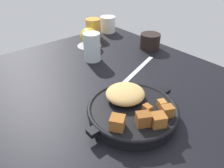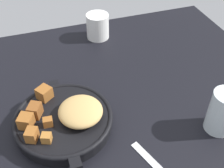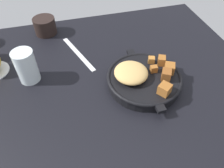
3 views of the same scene
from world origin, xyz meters
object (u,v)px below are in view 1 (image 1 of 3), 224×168
object	(u,v)px
red_apple	(89,37)
butter_knife	(139,68)
water_glass_tall	(92,47)
ceramic_mug_white	(108,24)
juice_glass_amber	(93,28)
coffee_mug_dark	(150,41)
cast_iron_skillet	(132,109)

from	to	relation	value
red_apple	butter_knife	world-z (taller)	red_apple
red_apple	water_glass_tall	bearing A→B (deg)	-119.19
butter_knife	water_glass_tall	distance (cm)	19.72
butter_knife	ceramic_mug_white	world-z (taller)	ceramic_mug_white
butter_knife	juice_glass_amber	distance (cm)	37.69
ceramic_mug_white	coffee_mug_dark	xyz separation A→B (cm)	(0.47, -28.41, -0.67)
red_apple	water_glass_tall	distance (cm)	13.97
ceramic_mug_white	water_glass_tall	xyz separation A→B (cm)	(-25.18, -21.81, 1.46)
butter_knife	juice_glass_amber	bearing A→B (deg)	61.77
coffee_mug_dark	juice_glass_amber	distance (cm)	28.81
coffee_mug_dark	water_glass_tall	xyz separation A→B (cm)	(-25.65, 6.60, 2.13)
red_apple	cast_iron_skillet	bearing A→B (deg)	-111.62
coffee_mug_dark	juice_glass_amber	size ratio (longest dim) A/B	0.95
butter_knife	cast_iron_skillet	bearing A→B (deg)	-158.77
ceramic_mug_white	red_apple	bearing A→B (deg)	-152.32
cast_iron_skillet	butter_knife	xyz separation A→B (cm)	(20.27, 17.10, -2.36)
cast_iron_skillet	coffee_mug_dark	size ratio (longest dim) A/B	3.23
butter_knife	water_glass_tall	xyz separation A→B (cm)	(-8.78, 16.87, 5.20)
red_apple	ceramic_mug_white	size ratio (longest dim) A/B	0.98
juice_glass_amber	water_glass_tall	world-z (taller)	water_glass_tall
butter_knife	coffee_mug_dark	world-z (taller)	coffee_mug_dark
cast_iron_skillet	juice_glass_amber	world-z (taller)	juice_glass_amber
ceramic_mug_white	butter_knife	bearing A→B (deg)	-112.98
red_apple	juice_glass_amber	world-z (taller)	juice_glass_amber
water_glass_tall	butter_knife	bearing A→B (deg)	-62.51
ceramic_mug_white	coffee_mug_dark	bearing A→B (deg)	-89.05
butter_knife	red_apple	bearing A→B (deg)	75.00
cast_iron_skillet	butter_knife	world-z (taller)	cast_iron_skillet
juice_glass_amber	water_glass_tall	bearing A→B (deg)	-126.47
red_apple	juice_glass_amber	bearing A→B (deg)	44.52
coffee_mug_dark	water_glass_tall	bearing A→B (deg)	165.58
juice_glass_amber	water_glass_tall	distance (cm)	24.98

